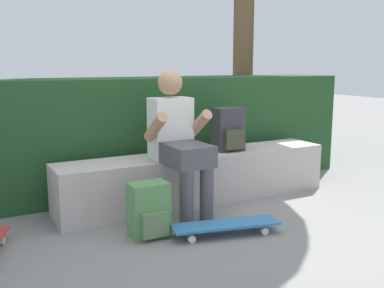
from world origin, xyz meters
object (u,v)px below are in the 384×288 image
Objects in this scene: backpack_on_bench at (228,130)px; skateboard_near_person at (226,225)px; bench_main at (198,177)px; person_skater at (178,138)px; backpack_on_ground at (149,211)px.

skateboard_near_person is at bearing -124.03° from backpack_on_bench.
person_skater is (-0.31, -0.21, 0.42)m from bench_main.
backpack_on_bench is at bearing 28.35° from backpack_on_ground.
backpack_on_ground is at bearing -139.26° from person_skater.
skateboard_near_person is 0.57m from backpack_on_ground.
skateboard_near_person is (-0.23, -0.83, -0.15)m from bench_main.
bench_main is 6.48× the size of backpack_on_bench.
backpack_on_bench is (0.63, 0.20, -0.01)m from person_skater.
bench_main is 3.14× the size of skateboard_near_person.
backpack_on_ground reaches higher than skateboard_near_person.
bench_main reaches higher than skateboard_near_person.
backpack_on_bench is at bearing 17.84° from person_skater.
person_skater is at bearing 96.93° from skateboard_near_person.
skateboard_near_person is 2.06× the size of backpack_on_ground.
backpack_on_ground is (-0.42, -0.37, -0.45)m from person_skater.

